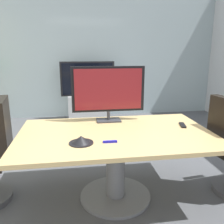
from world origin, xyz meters
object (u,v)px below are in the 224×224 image
(wall_display_unit, at_px, (88,100))
(conference_phone, at_px, (81,140))
(tv_monitor, at_px, (108,91))
(conference_table, at_px, (116,149))
(remote_control, at_px, (183,125))

(wall_display_unit, xyz_separation_m, conference_phone, (-0.23, -3.38, 0.33))
(wall_display_unit, bearing_deg, tv_monitor, -87.78)
(conference_table, height_order, remote_control, remote_control)
(conference_table, bearing_deg, conference_phone, -145.30)
(tv_monitor, relative_size, wall_display_unit, 0.64)
(conference_table, distance_m, remote_control, 0.80)
(remote_control, bearing_deg, conference_table, -159.21)
(conference_phone, bearing_deg, conference_table, 34.70)
(conference_table, xyz_separation_m, wall_display_unit, (-0.12, 3.13, -0.12))
(remote_control, bearing_deg, tv_monitor, 170.77)
(tv_monitor, xyz_separation_m, remote_control, (0.78, -0.32, -0.35))
(conference_phone, bearing_deg, tv_monitor, 63.26)
(conference_phone, height_order, remote_control, conference_phone)
(conference_table, relative_size, tv_monitor, 2.33)
(wall_display_unit, xyz_separation_m, remote_control, (0.89, -3.03, 0.31))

